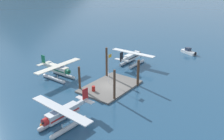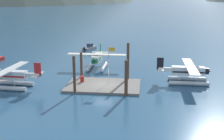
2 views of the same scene
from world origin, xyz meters
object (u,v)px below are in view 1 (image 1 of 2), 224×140
flagpole (109,65)px  seaplane_cream_bow_left (58,71)px  seaplane_silver_port_aft (63,115)px  boat_white_open_se (188,52)px  mooring_buoy (43,125)px  seaplane_white_stbd_fwd (132,58)px  fuel_drum (93,89)px

flagpole → seaplane_cream_bow_left: size_ratio=0.53×
seaplane_silver_port_aft → boat_white_open_se: seaplane_silver_port_aft is taller
mooring_buoy → seaplane_white_stbd_fwd: 27.68m
flagpole → seaplane_white_stbd_fwd: (11.59, 2.31, -2.18)m
seaplane_cream_bow_left → seaplane_white_stbd_fwd: same height
mooring_buoy → seaplane_cream_bow_left: bearing=41.3°
fuel_drum → seaplane_cream_bow_left: seaplane_cream_bow_left is taller
boat_white_open_se → flagpole: bearing=169.6°
flagpole → seaplane_cream_bow_left: flagpole is taller
boat_white_open_se → seaplane_white_stbd_fwd: bearing=154.8°
seaplane_cream_bow_left → seaplane_white_stbd_fwd: (15.07, -7.24, 0.00)m
seaplane_white_stbd_fwd → flagpole: bearing=-168.7°
flagpole → mooring_buoy: size_ratio=6.87×
mooring_buoy → fuel_drum: bearing=6.8°
seaplane_cream_bow_left → mooring_buoy: bearing=-138.7°
seaplane_cream_bow_left → boat_white_open_se: size_ratio=2.31×
seaplane_white_stbd_fwd → mooring_buoy: bearing=-172.5°
boat_white_open_se → seaplane_silver_port_aft: bearing=177.3°
flagpole → boat_white_open_se: size_ratio=1.22×
flagpole → fuel_drum: size_ratio=6.26×
fuel_drum → seaplane_silver_port_aft: seaplane_silver_port_aft is taller
mooring_buoy → boat_white_open_se: (42.83, -3.67, 0.09)m
seaplane_silver_port_aft → seaplane_white_stbd_fwd: size_ratio=1.01×
mooring_buoy → boat_white_open_se: size_ratio=0.18×
mooring_buoy → seaplane_white_stbd_fwd: seaplane_white_stbd_fwd is taller
flagpole → seaplane_white_stbd_fwd: size_ratio=0.53×
fuel_drum → seaplane_silver_port_aft: 10.25m
flagpole → seaplane_white_stbd_fwd: flagpole is taller
seaplane_silver_port_aft → boat_white_open_se: 40.95m
seaplane_silver_port_aft → boat_white_open_se: (40.89, -1.96, -1.09)m
mooring_buoy → seaplane_silver_port_aft: seaplane_silver_port_aft is taller
fuel_drum → seaplane_silver_port_aft: (-9.73, -3.10, 0.84)m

